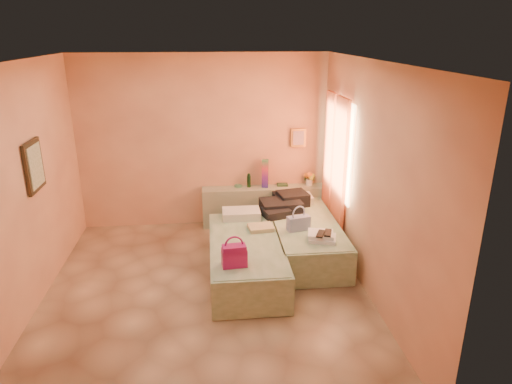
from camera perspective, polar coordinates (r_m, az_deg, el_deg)
ground at (r=5.89m, az=-6.18°, el=-12.42°), size 4.50×4.50×0.00m
room_walls at (r=5.72m, az=-4.77°, el=6.15°), size 4.02×4.51×2.81m
headboard_ledge at (r=7.68m, az=0.99°, el=-1.71°), size 2.05×0.30×0.65m
bed_left at (r=6.13m, az=-1.27°, el=-8.26°), size 0.90×2.00×0.50m
bed_right at (r=6.74m, az=6.02°, el=-5.66°), size 0.90×2.00×0.50m
water_bottle at (r=7.55m, az=-0.90°, el=1.44°), size 0.07×0.07×0.22m
rainbow_box at (r=7.51m, az=1.15°, el=2.33°), size 0.12×0.12×0.47m
small_dish at (r=7.59m, az=-2.25°, el=0.76°), size 0.15×0.15×0.03m
green_book at (r=7.66m, az=3.31°, el=0.92°), size 0.19×0.14×0.03m
flower_vase at (r=7.70m, az=6.68°, el=1.81°), size 0.24×0.24×0.26m
magenta_handbag at (r=5.36m, az=-2.74°, el=-7.91°), size 0.30×0.19×0.27m
khaki_garment at (r=6.34m, az=0.59°, el=-4.47°), size 0.36×0.30×0.06m
clothes_pile at (r=7.00m, az=3.60°, el=-1.49°), size 0.80×0.80×0.20m
blue_handbag at (r=6.33m, az=5.32°, el=-3.90°), size 0.33×0.20×0.20m
towel_stack at (r=6.08m, az=8.30°, el=-5.53°), size 0.42×0.38×0.10m
sandal_pair at (r=6.02m, az=8.55°, el=-5.17°), size 0.24×0.27×0.02m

